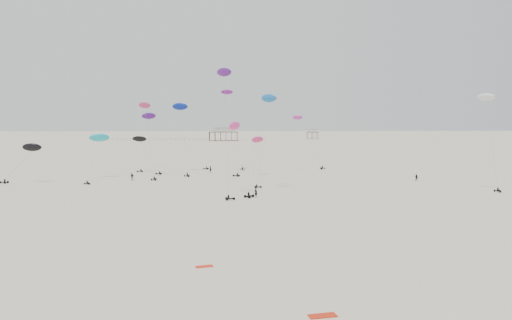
{
  "coord_description": "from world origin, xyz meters",
  "views": [
    {
      "loc": [
        -5.22,
        -11.83,
        15.09
      ],
      "look_at": [
        0.0,
        88.0,
        7.0
      ],
      "focal_mm": 35.0,
      "sensor_mm": 36.0,
      "label": 1
    }
  ],
  "objects": [
    {
      "name": "rig_7",
      "position": [
        -30.01,
        131.92,
        7.72
      ],
      "size": [
        9.71,
        9.23,
        12.6
      ],
      "rotation": [
        0.0,
        0.0,
        1.49
      ],
      "color": "black",
      "rests_on": "ground"
    },
    {
      "name": "pavilion_small",
      "position": [
        60.0,
        380.0,
        3.49
      ],
      "size": [
        9.0,
        7.0,
        8.0
      ],
      "color": "brown",
      "rests_on": "ground"
    },
    {
      "name": "spectator_3",
      "position": [
        -10.84,
        130.52,
        0.0
      ],
      "size": [
        0.99,
        0.99,
        2.27
      ],
      "primitive_type": "imported",
      "rotation": [
        0.0,
        0.0,
        2.36
      ],
      "color": "black",
      "rests_on": "ground"
    },
    {
      "name": "rig_9",
      "position": [
        -30.64,
        143.57,
        13.5
      ],
      "size": [
        4.7,
        15.68,
        19.79
      ],
      "rotation": [
        0.0,
        0.0,
        1.86
      ],
      "color": "black",
      "rests_on": "ground"
    },
    {
      "name": "spectator_2",
      "position": [
        -29.74,
        113.42,
        0.0
      ],
      "size": [
        1.42,
        1.01,
        2.17
      ],
      "primitive_type": "imported",
      "rotation": [
        0.0,
        0.0,
        6.01
      ],
      "color": "black",
      "rests_on": "ground"
    },
    {
      "name": "pier_fence",
      "position": [
        -62.0,
        350.0,
        0.77
      ],
      "size": [
        80.2,
        0.2,
        1.5
      ],
      "color": "black",
      "rests_on": "ground"
    },
    {
      "name": "rig_8",
      "position": [
        2.75,
        98.99,
        12.66
      ],
      "size": [
        5.46,
        3.68,
        20.58
      ],
      "rotation": [
        0.0,
        0.0,
        4.82
      ],
      "color": "black",
      "rests_on": "ground"
    },
    {
      "name": "rig_2",
      "position": [
        19.51,
        142.86,
        8.46
      ],
      "size": [
        9.26,
        11.62,
        18.25
      ],
      "rotation": [
        0.0,
        0.0,
        2.75
      ],
      "color": "black",
      "rests_on": "ground"
    },
    {
      "name": "rig_13",
      "position": [
        -54.18,
        109.85,
        6.65
      ],
      "size": [
        9.63,
        3.39,
        10.15
      ],
      "rotation": [
        0.0,
        0.0,
        1.43
      ],
      "color": "black",
      "rests_on": "ground"
    },
    {
      "name": "pavilion_main",
      "position": [
        -10.0,
        350.0,
        4.22
      ],
      "size": [
        21.0,
        13.0,
        9.8
      ],
      "color": "brown",
      "rests_on": "ground"
    },
    {
      "name": "rig_5",
      "position": [
        -6.06,
        85.72,
        17.93
      ],
      "size": [
        3.94,
        8.83,
        25.41
      ],
      "rotation": [
        0.0,
        0.0,
        4.84
      ],
      "color": "black",
      "rests_on": "ground"
    },
    {
      "name": "rig_3",
      "position": [
        -19.02,
        131.67,
        15.01
      ],
      "size": [
        6.82,
        17.49,
        22.92
      ],
      "rotation": [
        0.0,
        0.0,
        3.52
      ],
      "color": "black",
      "rests_on": "ground"
    },
    {
      "name": "grounded_kite_a",
      "position": [
        1.84,
        25.11,
        0.0
      ],
      "size": [
        2.33,
        1.29,
        0.08
      ],
      "primitive_type": "cube",
      "rotation": [
        0.0,
        0.0,
        0.19
      ],
      "color": "red",
      "rests_on": "ground"
    },
    {
      "name": "rig_11",
      "position": [
        -3.58,
        138.98,
        12.02
      ],
      "size": [
        5.47,
        6.34,
        14.75
      ],
      "rotation": [
        0.0,
        0.0,
        -0.04
      ],
      "color": "black",
      "rests_on": "ground"
    },
    {
      "name": "rig_1",
      "position": [
        -7.64,
        144.74,
        18.26
      ],
      "size": [
        9.32,
        8.11,
        24.99
      ],
      "rotation": [
        0.0,
        0.0,
        1.32
      ],
      "color": "black",
      "rests_on": "ground"
    },
    {
      "name": "spectator_0",
      "position": [
        -0.22,
        84.44,
        0.0
      ],
      "size": [
        0.9,
        0.84,
        2.04
      ],
      "primitive_type": "imported",
      "rotation": [
        0.0,
        0.0,
        2.56
      ],
      "color": "black",
      "rests_on": "ground"
    },
    {
      "name": "rig_12",
      "position": [
        -27.17,
        121.38,
        14.68
      ],
      "size": [
        7.19,
        14.16,
        21.15
      ],
      "rotation": [
        0.0,
        0.0,
        6.01
      ],
      "color": "black",
      "rests_on": "ground"
    },
    {
      "name": "rig_0",
      "position": [
        49.69,
        91.24,
        14.55
      ],
      "size": [
        4.08,
        6.18,
        20.82
      ],
      "rotation": [
        0.0,
        0.0,
        3.18
      ],
      "color": "black",
      "rests_on": "ground"
    },
    {
      "name": "rig_4",
      "position": [
        1.72,
        92.13,
        13.88
      ],
      "size": [
        7.88,
        15.23,
        22.28
      ],
      "rotation": [
        0.0,
        0.0,
        5.42
      ],
      "color": "black",
      "rests_on": "ground"
    },
    {
      "name": "rig_10",
      "position": [
        -39.14,
        118.29,
        9.37
      ],
      "size": [
        5.56,
        16.92,
        16.76
      ],
      "rotation": [
        0.0,
        0.0,
        3.99
      ],
      "color": "black",
      "rests_on": "ground"
    },
    {
      "name": "ground_plane",
      "position": [
        0.0,
        200.0,
        0.0
      ],
      "size": [
        900.0,
        900.0,
        0.0
      ],
      "primitive_type": "plane",
      "color": "beige"
    },
    {
      "name": "rig_6",
      "position": [
        0.78,
        122.63,
        7.37
      ],
      "size": [
        8.95,
        6.11,
        11.22
      ],
      "rotation": [
        0.0,
        0.0,
        1.31
      ],
      "color": "black",
      "rests_on": "ground"
    },
    {
      "name": "grounded_kite_b",
      "position": [
        -7.93,
        38.58,
        0.0
      ],
      "size": [
        1.92,
        1.15,
        0.07
      ],
      "primitive_type": "cube",
      "rotation": [
        0.0,
        0.0,
        0.27
      ],
      "color": "red",
      "rests_on": "ground"
    },
    {
      "name": "spectator_1",
      "position": [
        40.63,
        107.76,
        0.0
      ],
      "size": [
        1.1,
        1.03,
        1.97
      ],
      "primitive_type": "imported",
      "rotation": [
        0.0,
        0.0,
        5.63
      ],
      "color": "black",
      "rests_on": "ground"
    }
  ]
}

